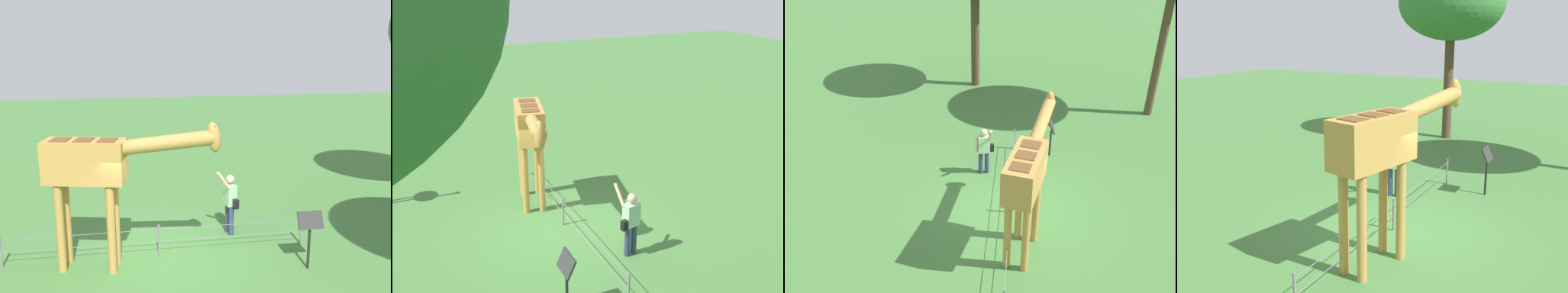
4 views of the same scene
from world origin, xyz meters
TOP-DOWN VIEW (x-y plane):
  - ground_plane at (0.00, 0.00)m, footprint 60.00×60.00m
  - giraffe at (-1.26, -0.32)m, footprint 3.75×1.29m
  - visitor at (1.92, 0.99)m, footprint 0.59×0.57m
  - info_sign at (3.18, -1.12)m, footprint 0.56×0.21m
  - wire_fence at (0.00, 0.07)m, footprint 7.05×0.05m

SIDE VIEW (x-z plane):
  - ground_plane at x=0.00m, z-range 0.00..0.00m
  - wire_fence at x=0.00m, z-range 0.03..0.78m
  - visitor at x=1.92m, z-range 0.03..1.78m
  - info_sign at x=3.18m, z-range 0.29..1.61m
  - giraffe at x=-1.26m, z-range 0.62..3.94m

